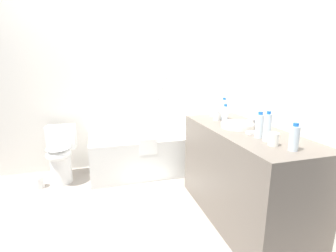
% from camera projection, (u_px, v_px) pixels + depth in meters
% --- Properties ---
extents(ground_plane, '(3.91, 3.91, 0.00)m').
position_uv_depth(ground_plane, '(114.00, 208.00, 2.55)').
color(ground_plane, '#9E9389').
extents(wall_back_tiled, '(3.31, 0.10, 2.52)m').
position_uv_depth(wall_back_tiled, '(103.00, 79.00, 3.40)').
color(wall_back_tiled, silver).
rests_on(wall_back_tiled, ground_plane).
extents(wall_right_mirror, '(0.10, 2.77, 2.52)m').
position_uv_depth(wall_right_mirror, '(251.00, 83.00, 2.65)').
color(wall_right_mirror, silver).
rests_on(wall_right_mirror, ground_plane).
extents(bathtub, '(1.64, 0.73, 1.30)m').
position_uv_depth(bathtub, '(152.00, 151.00, 3.41)').
color(bathtub, silver).
rests_on(bathtub, ground_plane).
extents(toilet, '(0.36, 0.51, 0.71)m').
position_uv_depth(toilet, '(61.00, 154.00, 3.09)').
color(toilet, white).
rests_on(toilet, ground_plane).
extents(vanity_counter, '(0.60, 1.46, 0.89)m').
position_uv_depth(vanity_counter, '(242.00, 175.00, 2.30)').
color(vanity_counter, '#6B6056').
rests_on(vanity_counter, ground_plane).
extents(sink_basin, '(0.29, 0.29, 0.05)m').
position_uv_depth(sink_basin, '(237.00, 125.00, 2.25)').
color(sink_basin, white).
rests_on(sink_basin, vanity_counter).
extents(sink_faucet, '(0.10, 0.15, 0.07)m').
position_uv_depth(sink_faucet, '(254.00, 123.00, 2.30)').
color(sink_faucet, '#ABABB1').
rests_on(sink_faucet, vanity_counter).
extents(water_bottle_0, '(0.06, 0.06, 0.23)m').
position_uv_depth(water_bottle_0, '(267.00, 127.00, 1.83)').
color(water_bottle_0, silver).
rests_on(water_bottle_0, vanity_counter).
extents(water_bottle_1, '(0.06, 0.06, 0.21)m').
position_uv_depth(water_bottle_1, '(259.00, 126.00, 1.93)').
color(water_bottle_1, silver).
rests_on(water_bottle_1, vanity_counter).
extents(water_bottle_2, '(0.06, 0.06, 0.19)m').
position_uv_depth(water_bottle_2, '(294.00, 138.00, 1.63)').
color(water_bottle_2, silver).
rests_on(water_bottle_2, vanity_counter).
extents(water_bottle_3, '(0.06, 0.06, 0.23)m').
position_uv_depth(water_bottle_3, '(224.00, 109.00, 2.57)').
color(water_bottle_3, silver).
rests_on(water_bottle_3, vanity_counter).
extents(water_bottle_4, '(0.06, 0.06, 0.19)m').
position_uv_depth(water_bottle_4, '(225.00, 114.00, 2.42)').
color(water_bottle_4, silver).
rests_on(water_bottle_4, vanity_counter).
extents(drinking_glass_0, '(0.07, 0.07, 0.10)m').
position_uv_depth(drinking_glass_0, '(217.00, 116.00, 2.54)').
color(drinking_glass_0, white).
rests_on(drinking_glass_0, vanity_counter).
extents(drinking_glass_1, '(0.08, 0.08, 0.08)m').
position_uv_depth(drinking_glass_1, '(214.00, 113.00, 2.74)').
color(drinking_glass_1, white).
rests_on(drinking_glass_1, vanity_counter).
extents(drinking_glass_2, '(0.07, 0.07, 0.09)m').
position_uv_depth(drinking_glass_2, '(273.00, 139.00, 1.74)').
color(drinking_glass_2, white).
rests_on(drinking_glass_2, vanity_counter).
extents(soap_dish, '(0.09, 0.06, 0.02)m').
position_uv_depth(soap_dish, '(252.00, 133.00, 2.05)').
color(soap_dish, white).
rests_on(soap_dish, vanity_counter).
extents(bath_mat, '(0.60, 0.41, 0.01)m').
position_uv_depth(bath_mat, '(154.00, 191.00, 2.88)').
color(bath_mat, white).
rests_on(bath_mat, ground_plane).
extents(toilet_paper_roll, '(0.11, 0.11, 0.14)m').
position_uv_depth(toilet_paper_roll, '(39.00, 182.00, 2.97)').
color(toilet_paper_roll, white).
rests_on(toilet_paper_roll, ground_plane).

